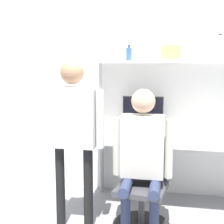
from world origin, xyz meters
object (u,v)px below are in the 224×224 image
(person_standing, at_px, (73,123))
(bottle_blue, at_px, (129,54))
(bottle_clear, at_px, (220,49))
(office_chair, at_px, (142,201))
(storage_box, at_px, (171,53))
(cell_phone, at_px, (167,142))
(laptop, at_px, (144,134))
(monitor, at_px, (143,114))
(person_seated, at_px, (142,149))

(person_standing, height_order, bottle_blue, bottle_blue)
(bottle_blue, height_order, bottle_clear, bottle_clear)
(person_standing, height_order, bottle_clear, bottle_clear)
(office_chair, bearing_deg, bottle_clear, 45.70)
(office_chair, height_order, storage_box, storage_box)
(cell_phone, relative_size, bottle_blue, 0.81)
(cell_phone, height_order, bottle_clear, bottle_clear)
(laptop, bearing_deg, bottle_blue, 127.67)
(person_standing, bearing_deg, monitor, 55.39)
(monitor, height_order, office_chair, monitor)
(storage_box, bearing_deg, monitor, -174.22)
(monitor, distance_m, office_chair, 1.07)
(cell_phone, bearing_deg, laptop, 161.38)
(laptop, height_order, bottle_clear, bottle_clear)
(monitor, xyz_separation_m, person_standing, (-0.59, -0.85, 0.03))
(monitor, xyz_separation_m, storage_box, (0.31, 0.03, 0.71))
(monitor, height_order, cell_phone, monitor)
(cell_phone, distance_m, bottle_clear, 1.19)
(cell_phone, xyz_separation_m, office_chair, (-0.22, -0.42, -0.51))
(storage_box, bearing_deg, cell_phone, -91.25)
(cell_phone, distance_m, bottle_blue, 1.12)
(person_seated, xyz_separation_m, bottle_clear, (0.77, 0.83, 0.97))
(office_chair, relative_size, bottle_blue, 4.85)
(monitor, bearing_deg, person_seated, -84.78)
(laptop, xyz_separation_m, bottle_clear, (0.81, 0.27, 0.93))
(cell_phone, xyz_separation_m, person_seated, (-0.23, -0.47, 0.03))
(person_seated, distance_m, storage_box, 1.26)
(monitor, bearing_deg, cell_phone, -47.82)
(storage_box, bearing_deg, office_chair, -106.29)
(person_seated, xyz_separation_m, bottle_blue, (-0.25, 0.83, 0.92))
(cell_phone, distance_m, office_chair, 0.70)
(monitor, relative_size, bottle_clear, 1.64)
(person_standing, relative_size, storage_box, 7.20)
(monitor, relative_size, storage_box, 2.11)
(laptop, relative_size, bottle_clear, 1.01)
(bottle_blue, height_order, storage_box, bottle_blue)
(person_standing, height_order, storage_box, storage_box)
(cell_phone, distance_m, person_standing, 1.06)
(laptop, height_order, bottle_blue, bottle_blue)
(laptop, distance_m, bottle_clear, 1.26)
(office_chair, bearing_deg, person_seated, -97.20)
(person_seated, height_order, bottle_clear, bottle_clear)
(office_chair, relative_size, storage_box, 3.94)
(laptop, height_order, office_chair, laptop)
(person_standing, bearing_deg, laptop, 44.41)
(laptop, relative_size, person_seated, 0.21)
(office_chair, bearing_deg, cell_phone, 62.34)
(cell_phone, height_order, storage_box, storage_box)
(monitor, relative_size, laptop, 1.62)
(office_chair, bearing_deg, bottle_blue, 107.93)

